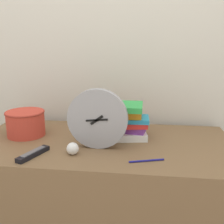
{
  "coord_description": "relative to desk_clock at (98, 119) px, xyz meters",
  "views": [
    {
      "loc": [
        0.21,
        -0.91,
        1.2
      ],
      "look_at": [
        0.05,
        0.33,
        0.87
      ],
      "focal_mm": 42.0,
      "sensor_mm": 36.0,
      "label": 1
    }
  ],
  "objects": [
    {
      "name": "basket",
      "position": [
        -0.41,
        0.12,
        -0.07
      ],
      "size": [
        0.21,
        0.21,
        0.13
      ],
      "color": "#C63D2D",
      "rests_on": "desk"
    },
    {
      "name": "wall_back",
      "position": [
        0.01,
        0.48,
        0.34
      ],
      "size": [
        6.0,
        0.04,
        2.4
      ],
      "color": "silver",
      "rests_on": "ground_plane"
    },
    {
      "name": "book_stack",
      "position": [
        0.12,
        0.16,
        -0.05
      ],
      "size": [
        0.24,
        0.21,
        0.18
      ],
      "color": "white",
      "rests_on": "desk"
    },
    {
      "name": "pen",
      "position": [
        0.23,
        -0.13,
        -0.14
      ],
      "size": [
        0.15,
        0.05,
        0.01
      ],
      "color": "navy",
      "rests_on": "desk"
    },
    {
      "name": "tv_remote",
      "position": [
        -0.27,
        -0.13,
        -0.13
      ],
      "size": [
        0.09,
        0.18,
        0.02
      ],
      "color": "black",
      "rests_on": "desk"
    },
    {
      "name": "desk",
      "position": [
        0.01,
        0.08,
        -0.5
      ],
      "size": [
        1.32,
        0.65,
        0.72
      ],
      "color": "brown",
      "rests_on": "ground_plane"
    },
    {
      "name": "desk_clock",
      "position": [
        0.0,
        0.0,
        0.0
      ],
      "size": [
        0.28,
        0.04,
        0.28
      ],
      "color": "#99999E",
      "rests_on": "desk"
    },
    {
      "name": "crumpled_paper_ball",
      "position": [
        -0.1,
        -0.09,
        -0.11
      ],
      "size": [
        0.05,
        0.05,
        0.05
      ],
      "color": "white",
      "rests_on": "desk"
    }
  ]
}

